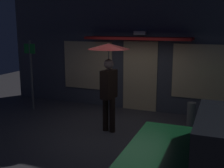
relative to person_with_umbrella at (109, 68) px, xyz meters
The scene contains 5 objects.
ground_plane 1.66m from the person_with_umbrella, 19.43° to the right, with size 18.00×18.00×0.00m, color #423F44.
building_facade 2.35m from the person_with_umbrella, 85.65° to the left, with size 9.50×1.00×4.44m.
person_with_umbrella is the anchor object (origin of this frame).
street_sign_post 3.14m from the person_with_umbrella, 164.59° to the left, with size 0.40×0.07×2.22m.
sidewalk_bollard 2.53m from the person_with_umbrella, 27.87° to the left, with size 0.22×0.22×0.70m, color slate.
Camera 1 is at (2.53, -6.35, 2.67)m, focal length 45.73 mm.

